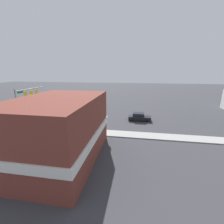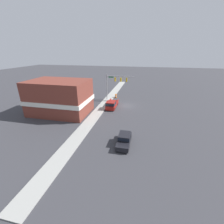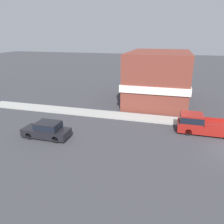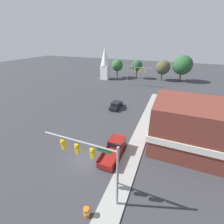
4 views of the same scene
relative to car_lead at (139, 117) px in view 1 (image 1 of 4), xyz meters
name	(u,v)px [view 1 (image 1 of 4)]	position (x,y,z in m)	size (l,w,h in m)	color
ground_plane	(59,119)	(1.93, -16.97, -0.83)	(200.00, 200.00, 0.00)	#38383D
sidewalk_curb	(42,129)	(7.63, -16.97, -0.76)	(2.40, 60.00, 0.14)	#9E9E99
near_signal_assembly	(26,97)	(5.50, -20.94, 4.42)	(7.51, 0.49, 7.13)	gray
car_lead	(139,117)	(0.00, 0.00, 0.00)	(1.80, 4.54, 1.61)	black
pickup_truck_parked	(62,120)	(5.17, -14.34, 0.12)	(2.13, 5.66, 1.94)	black
construction_barrel	(20,121)	(5.83, -22.97, -0.29)	(0.55, 0.55, 1.06)	orange
corner_brick_building	(59,130)	(15.56, -9.14, 2.71)	(12.76, 8.63, 7.22)	brown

